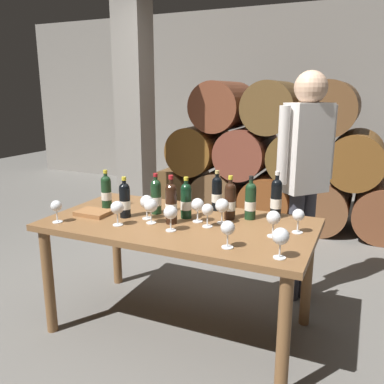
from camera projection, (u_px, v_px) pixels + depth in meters
The scene contains 28 objects.
ground_plane at pixel (180, 326), 2.78m from camera, with size 14.00×14.00×0.00m, color #66635E.
cellar_back_wall at pixel (298, 103), 6.16m from camera, with size 10.00×0.24×2.80m, color gray.
barrel_stack at pixel (272, 160), 4.90m from camera, with size 3.12×0.90×1.69m.
stone_pillar at pixel (135, 117), 4.39m from camera, with size 0.32×0.32×2.60m, color gray.
dining_table at pixel (179, 235), 2.62m from camera, with size 1.70×0.90×0.76m.
wine_bottle_0 at pixel (171, 203), 2.53m from camera, with size 0.07×0.07×0.31m.
wine_bottle_1 at pixel (125, 200), 2.66m from camera, with size 0.07×0.07×0.27m.
wine_bottle_2 at pixel (250, 200), 2.62m from camera, with size 0.07×0.07×0.29m.
wine_bottle_3 at pixel (106, 191), 2.88m from camera, with size 0.07×0.07×0.27m.
wine_bottle_4 at pixel (217, 193), 2.82m from camera, with size 0.07×0.07×0.28m.
wine_bottle_5 at pixel (230, 200), 2.62m from camera, with size 0.07×0.07×0.29m.
wine_bottle_6 at pixel (186, 200), 2.64m from camera, with size 0.07×0.07×0.27m.
wine_bottle_7 at pixel (156, 196), 2.74m from camera, with size 0.07×0.07×0.28m.
wine_bottle_8 at pixel (276, 198), 2.65m from camera, with size 0.07×0.07×0.31m.
wine_glass_0 at pixel (222, 206), 2.53m from camera, with size 0.09×0.09×0.16m.
wine_glass_1 at pixel (147, 202), 2.62m from camera, with size 0.09×0.09×0.16m.
wine_glass_2 at pixel (151, 206), 2.54m from camera, with size 0.09×0.09×0.16m.
wine_glass_3 at pixel (228, 229), 2.14m from camera, with size 0.08×0.08×0.15m.
wine_glass_4 at pixel (281, 237), 2.00m from camera, with size 0.09×0.09×0.16m.
wine_glass_5 at pixel (171, 213), 2.40m from camera, with size 0.08×0.08×0.16m.
wine_glass_6 at pixel (207, 211), 2.47m from camera, with size 0.07×0.07×0.15m.
wine_glass_7 at pixel (273, 218), 2.30m from camera, with size 0.08×0.08×0.15m.
wine_glass_8 at pixel (198, 205), 2.56m from camera, with size 0.08×0.08×0.16m.
wine_glass_9 at pixel (117, 208), 2.50m from camera, with size 0.08×0.08×0.16m.
wine_glass_10 at pixel (298, 216), 2.37m from camera, with size 0.07×0.07×0.15m.
wine_glass_11 at pixel (56, 207), 2.56m from camera, with size 0.07×0.07×0.14m.
tasting_notebook at pixel (93, 213), 2.73m from camera, with size 0.22×0.16×0.03m, color #936038.
sommelier_presenting at pixel (305, 166), 2.93m from camera, with size 0.35×0.39×1.72m.
Camera 1 is at (1.08, -2.22, 1.58)m, focal length 37.80 mm.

